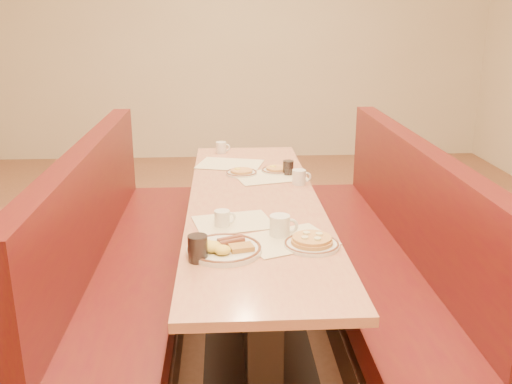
{
  "coord_description": "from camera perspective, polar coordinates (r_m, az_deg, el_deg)",
  "views": [
    {
      "loc": [
        -0.16,
        -2.9,
        1.72
      ],
      "look_at": [
        0.0,
        -0.16,
        0.85
      ],
      "focal_mm": 40.0,
      "sensor_mm": 36.0,
      "label": 1
    }
  ],
  "objects": [
    {
      "name": "ground",
      "position": [
        3.38,
        -0.16,
        -13.02
      ],
      "size": [
        8.0,
        8.0,
        0.0
      ],
      "primitive_type": "plane",
      "color": "#9E6647",
      "rests_on": "ground"
    },
    {
      "name": "diner_table",
      "position": [
        3.2,
        -0.17,
        -7.25
      ],
      "size": [
        0.7,
        2.5,
        0.75
      ],
      "color": "black",
      "rests_on": "ground"
    },
    {
      "name": "booth_left",
      "position": [
        3.26,
        -13.25,
        -7.57
      ],
      "size": [
        0.55,
        2.5,
        1.05
      ],
      "color": "#4C3326",
      "rests_on": "ground"
    },
    {
      "name": "booth_right",
      "position": [
        3.33,
        12.62,
        -6.97
      ],
      "size": [
        0.55,
        2.5,
        1.05
      ],
      "color": "#4C3326",
      "rests_on": "ground"
    },
    {
      "name": "placemat_near_left",
      "position": [
        2.74,
        -2.3,
        -3.05
      ],
      "size": [
        0.41,
        0.35,
        0.0
      ],
      "primitive_type": "cube",
      "rotation": [
        0.0,
        0.0,
        0.22
      ],
      "color": "beige",
      "rests_on": "diner_table"
    },
    {
      "name": "placemat_near_right",
      "position": [
        2.54,
        3.24,
        -4.81
      ],
      "size": [
        0.46,
        0.41,
        0.0
      ],
      "primitive_type": "cube",
      "rotation": [
        0.0,
        0.0,
        0.39
      ],
      "color": "beige",
      "rests_on": "diner_table"
    },
    {
      "name": "placemat_far_left",
      "position": [
        3.79,
        -2.61,
        2.81
      ],
      "size": [
        0.48,
        0.4,
        0.0
      ],
      "primitive_type": "cube",
      "rotation": [
        0.0,
        0.0,
        -0.26
      ],
      "color": "beige",
      "rests_on": "diner_table"
    },
    {
      "name": "placemat_far_right",
      "position": [
        3.51,
        1.38,
        1.6
      ],
      "size": [
        0.48,
        0.4,
        0.0
      ],
      "primitive_type": "cube",
      "rotation": [
        0.0,
        0.0,
        0.25
      ],
      "color": "beige",
      "rests_on": "diner_table"
    },
    {
      "name": "pancake_plate",
      "position": [
        2.48,
        5.6,
        -5.05
      ],
      "size": [
        0.24,
        0.24,
        0.05
      ],
      "rotation": [
        0.0,
        0.0,
        0.07
      ],
      "color": "silver",
      "rests_on": "diner_table"
    },
    {
      "name": "eggs_plate",
      "position": [
        2.41,
        -3.27,
        -5.65
      ],
      "size": [
        0.32,
        0.32,
        0.06
      ],
      "rotation": [
        0.0,
        0.0,
        0.24
      ],
      "color": "silver",
      "rests_on": "diner_table"
    },
    {
      "name": "extra_plate_mid",
      "position": [
        3.62,
        2.1,
        2.24
      ],
      "size": [
        0.2,
        0.2,
        0.04
      ],
      "rotation": [
        0.0,
        0.0,
        -0.03
      ],
      "color": "silver",
      "rests_on": "diner_table"
    },
    {
      "name": "extra_plate_far",
      "position": [
        3.56,
        -1.48,
        1.98
      ],
      "size": [
        0.2,
        0.2,
        0.04
      ],
      "rotation": [
        0.0,
        0.0,
        -0.34
      ],
      "color": "silver",
      "rests_on": "diner_table"
    },
    {
      "name": "coffee_mug_a",
      "position": [
        2.57,
        2.48,
        -3.37
      ],
      "size": [
        0.13,
        0.09,
        0.1
      ],
      "rotation": [
        0.0,
        0.0,
        -0.04
      ],
      "color": "silver",
      "rests_on": "diner_table"
    },
    {
      "name": "coffee_mug_b",
      "position": [
        2.69,
        -3.35,
        -2.64
      ],
      "size": [
        0.1,
        0.07,
        0.08
      ],
      "rotation": [
        0.0,
        0.0,
        0.24
      ],
      "color": "silver",
      "rests_on": "diner_table"
    },
    {
      "name": "coffee_mug_c",
      "position": [
        3.36,
        4.38,
        1.53
      ],
      "size": [
        0.11,
        0.08,
        0.09
      ],
      "rotation": [
        0.0,
        0.0,
        -0.02
      ],
      "color": "silver",
      "rests_on": "diner_table"
    },
    {
      "name": "coffee_mug_d",
      "position": [
        4.11,
        -3.47,
        4.49
      ],
      "size": [
        0.1,
        0.07,
        0.08
      ],
      "rotation": [
        0.0,
        0.0,
        -0.15
      ],
      "color": "silver",
      "rests_on": "diner_table"
    },
    {
      "name": "soda_tumbler_near",
      "position": [
        2.33,
        -5.84,
        -5.65
      ],
      "size": [
        0.08,
        0.08,
        0.11
      ],
      "color": "black",
      "rests_on": "diner_table"
    },
    {
      "name": "soda_tumbler_mid",
      "position": [
        3.54,
        3.24,
        2.43
      ],
      "size": [
        0.07,
        0.07,
        0.09
      ],
      "color": "black",
      "rests_on": "diner_table"
    }
  ]
}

